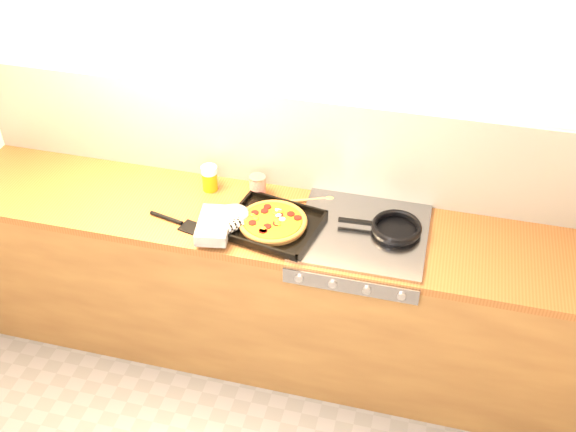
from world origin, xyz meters
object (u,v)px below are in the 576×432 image
(pizza_on_tray, at_px, (257,222))
(juice_glass, at_px, (210,178))
(frying_pan, at_px, (395,228))
(tomato_can, at_px, (258,186))

(pizza_on_tray, distance_m, juice_glass, 0.41)
(pizza_on_tray, relative_size, juice_glass, 4.31)
(frying_pan, relative_size, juice_glass, 2.94)
(tomato_can, height_order, juice_glass, juice_glass)
(pizza_on_tray, xyz_separation_m, tomato_can, (-0.07, 0.26, 0.01))
(juice_glass, bearing_deg, pizza_on_tray, -38.45)
(pizza_on_tray, bearing_deg, tomato_can, 105.70)
(pizza_on_tray, bearing_deg, frying_pan, 11.46)
(tomato_can, relative_size, juice_glass, 0.87)
(pizza_on_tray, distance_m, frying_pan, 0.64)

